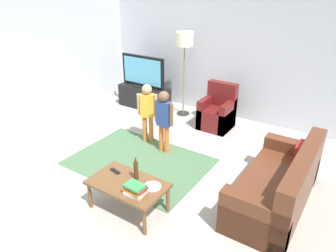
% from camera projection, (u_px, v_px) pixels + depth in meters
% --- Properties ---
extents(ground, '(7.80, 7.80, 0.00)m').
position_uv_depth(ground, '(146.00, 178.00, 4.86)').
color(ground, '#B2ADA3').
extents(wall_back, '(6.00, 0.12, 2.70)m').
position_uv_depth(wall_back, '(232.00, 53.00, 6.54)').
color(wall_back, silver).
rests_on(wall_back, ground).
extents(wall_left, '(0.12, 6.00, 2.70)m').
position_uv_depth(wall_left, '(12.00, 64.00, 5.77)').
color(wall_left, silver).
rests_on(wall_left, ground).
extents(area_rug, '(2.20, 1.60, 0.01)m').
position_uv_depth(area_rug, '(139.00, 162.00, 5.29)').
color(area_rug, '#4C724C').
rests_on(area_rug, ground).
extents(tv_stand, '(1.20, 0.44, 0.50)m').
position_uv_depth(tv_stand, '(144.00, 97.00, 7.37)').
color(tv_stand, black).
rests_on(tv_stand, ground).
extents(tv, '(1.10, 0.28, 0.71)m').
position_uv_depth(tv, '(143.00, 72.00, 7.09)').
color(tv, black).
rests_on(tv, tv_stand).
extents(couch, '(0.80, 1.80, 0.86)m').
position_uv_depth(couch, '(281.00, 188.00, 4.17)').
color(couch, brown).
rests_on(couch, ground).
extents(armchair, '(0.60, 0.60, 0.90)m').
position_uv_depth(armchair, '(218.00, 113.00, 6.39)').
color(armchair, maroon).
rests_on(armchair, ground).
extents(floor_lamp, '(0.36, 0.36, 1.78)m').
position_uv_depth(floor_lamp, '(185.00, 44.00, 6.45)').
color(floor_lamp, '#262626').
rests_on(floor_lamp, ground).
extents(child_near_tv, '(0.34, 0.22, 1.10)m').
position_uv_depth(child_near_tv, '(147.00, 108.00, 5.67)').
color(child_near_tv, orange).
rests_on(child_near_tv, ground).
extents(child_center, '(0.37, 0.18, 1.11)m').
position_uv_depth(child_center, '(164.00, 116.00, 5.32)').
color(child_center, orange).
rests_on(child_center, ground).
extents(coffee_table, '(1.00, 0.60, 0.42)m').
position_uv_depth(coffee_table, '(128.00, 186.00, 4.08)').
color(coffee_table, brown).
rests_on(coffee_table, ground).
extents(book_stack, '(0.28, 0.23, 0.14)m').
position_uv_depth(book_stack, '(135.00, 189.00, 3.83)').
color(book_stack, white).
rests_on(book_stack, coffee_table).
extents(bottle, '(0.06, 0.06, 0.32)m').
position_uv_depth(bottle, '(136.00, 170.00, 4.06)').
color(bottle, '#4C3319').
rests_on(bottle, coffee_table).
extents(tv_remote, '(0.18, 0.08, 0.02)m').
position_uv_depth(tv_remote, '(115.00, 171.00, 4.28)').
color(tv_remote, black).
rests_on(tv_remote, coffee_table).
extents(plate, '(0.22, 0.22, 0.02)m').
position_uv_depth(plate, '(153.00, 186.00, 3.97)').
color(plate, white).
rests_on(plate, coffee_table).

